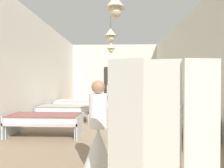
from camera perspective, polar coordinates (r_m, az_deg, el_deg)
name	(u,v)px	position (r m, az deg, el deg)	size (l,w,h in m)	color
ground_plane	(111,123)	(7.17, -0.17, -11.31)	(6.10, 12.13, 0.10)	#8C755B
room_shell	(112,70)	(8.24, 0.15, 4.18)	(5.90, 11.73, 3.87)	silver
bed_left_row_0	(45,119)	(5.56, -18.99, -9.75)	(1.90, 0.84, 0.57)	#B7BCC1
bed_right_row_0	(174,120)	(5.40, 17.67, -10.06)	(1.90, 0.84, 0.57)	#B7BCC1
bed_left_row_1	(65,109)	(7.34, -13.64, -7.17)	(1.90, 0.84, 0.57)	#B7BCC1
bed_right_row_1	(159,110)	(7.22, 13.54, -7.30)	(1.90, 0.84, 0.57)	#B7BCC1
bed_left_row_2	(76,103)	(9.17, -10.44, -5.58)	(1.90, 0.84, 0.57)	#B7BCC1
bed_right_row_2	(150,104)	(9.08, 11.12, -5.64)	(1.90, 0.84, 0.57)	#B7BCC1
nurse_near_aisle	(98,138)	(3.27, -4.09, -15.58)	(0.52, 0.52, 1.49)	white
nurse_mid_aisle	(110,98)	(10.73, -0.74, -4.16)	(0.52, 0.52, 1.49)	white
privacy_screen	(163,135)	(2.30, 14.67, -14.35)	(1.25, 0.21, 1.70)	silver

